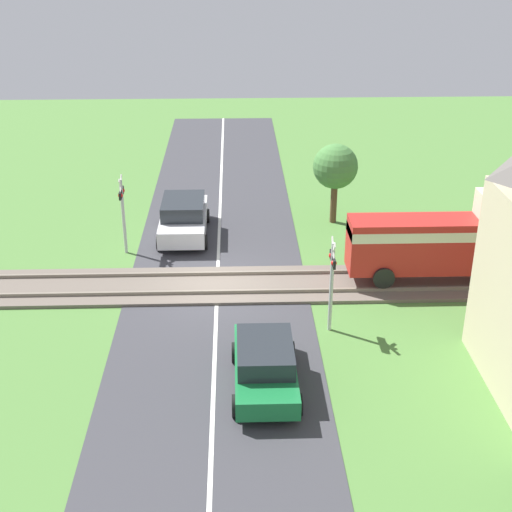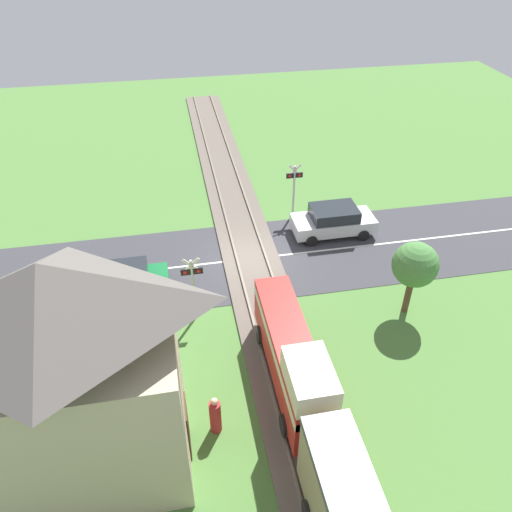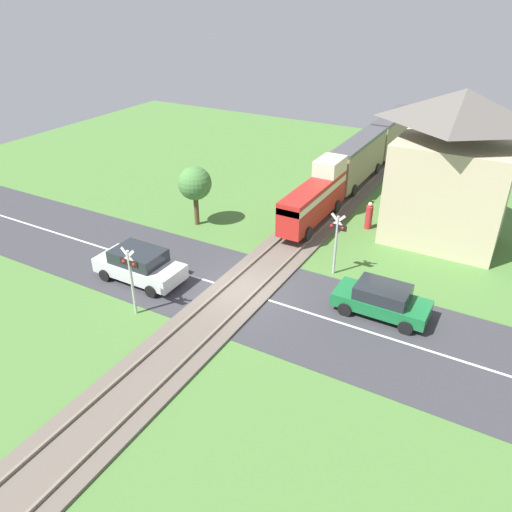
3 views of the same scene
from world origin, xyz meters
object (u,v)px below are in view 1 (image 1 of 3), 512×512
(car_far_side, at_px, (265,364))
(crossing_signal_east_approach, at_px, (332,273))
(pedestrian_by_station, at_px, (505,304))
(car_near_crossing, at_px, (184,217))
(crossing_signal_west_approach, at_px, (122,205))

(car_far_side, bearing_deg, crossing_signal_east_approach, 143.75)
(pedestrian_by_station, bearing_deg, car_far_side, -68.08)
(car_near_crossing, distance_m, crossing_signal_east_approach, 9.31)
(car_near_crossing, relative_size, crossing_signal_east_approach, 1.36)
(car_far_side, bearing_deg, pedestrian_by_station, 111.92)
(car_far_side, height_order, crossing_signal_west_approach, crossing_signal_west_approach)
(crossing_signal_west_approach, distance_m, pedestrian_by_station, 14.27)
(car_near_crossing, height_order, pedestrian_by_station, pedestrian_by_station)
(car_near_crossing, bearing_deg, crossing_signal_west_approach, -53.55)
(crossing_signal_east_approach, bearing_deg, pedestrian_by_station, 91.72)
(crossing_signal_west_approach, bearing_deg, pedestrian_by_station, 65.34)
(crossing_signal_west_approach, relative_size, crossing_signal_east_approach, 1.00)
(car_far_side, xyz_separation_m, crossing_signal_east_approach, (-2.99, 2.19, 1.28))
(crossing_signal_east_approach, bearing_deg, car_far_side, -36.25)
(car_near_crossing, height_order, car_far_side, car_near_crossing)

